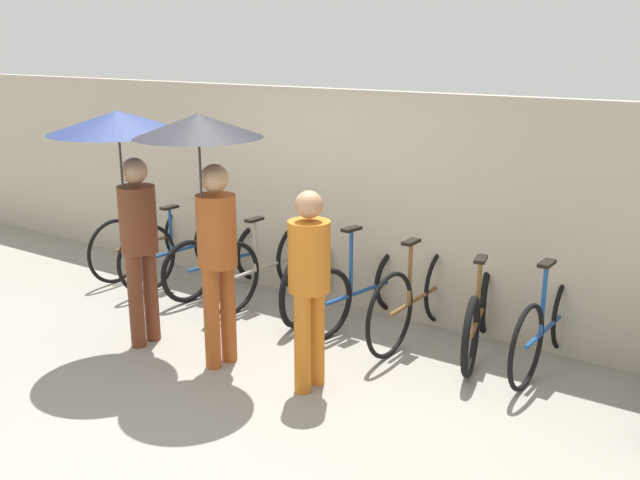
{
  "coord_description": "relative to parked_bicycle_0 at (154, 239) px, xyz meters",
  "views": [
    {
      "loc": [
        3.81,
        -3.75,
        2.62
      ],
      "look_at": [
        0.57,
        1.03,
        1.0
      ],
      "focal_mm": 40.0,
      "sensor_mm": 36.0,
      "label": 1
    }
  ],
  "objects": [
    {
      "name": "parked_bicycle_2",
      "position": [
        1.15,
        -0.06,
        -0.03
      ],
      "size": [
        0.44,
        1.63,
        1.11
      ],
      "rotation": [
        0.0,
        0.0,
        1.43
      ],
      "color": "black",
      "rests_on": "ground"
    },
    {
      "name": "parked_bicycle_5",
      "position": [
        2.89,
        -0.04,
        -0.03
      ],
      "size": [
        0.5,
        1.66,
        0.99
      ],
      "rotation": [
        0.0,
        0.0,
        1.38
      ],
      "color": "black",
      "rests_on": "ground"
    },
    {
      "name": "pedestrian_trailing",
      "position": [
        3.2,
        -1.4,
        0.52
      ],
      "size": [
        0.32,
        0.32,
        1.57
      ],
      "rotation": [
        0.0,
        0.0,
        3.12
      ],
      "color": "#C66B1E",
      "rests_on": "ground"
    },
    {
      "name": "pedestrian_leading",
      "position": [
        1.5,
        -1.62,
        1.29
      ],
      "size": [
        1.13,
        1.13,
        2.07
      ],
      "rotation": [
        0.0,
        0.0,
        3.17
      ],
      "color": "brown",
      "rests_on": "ground"
    },
    {
      "name": "pedestrian_center",
      "position": [
        2.34,
        -1.56,
        1.25
      ],
      "size": [
        0.99,
        0.99,
        2.09
      ],
      "rotation": [
        0.0,
        0.0,
        3.04
      ],
      "color": "#9E4C1E",
      "rests_on": "ground"
    },
    {
      "name": "parked_bicycle_1",
      "position": [
        0.58,
        -0.07,
        0.01
      ],
      "size": [
        0.44,
        1.79,
        1.08
      ],
      "rotation": [
        0.0,
        0.0,
        1.48
      ],
      "color": "black",
      "rests_on": "ground"
    },
    {
      "name": "parked_bicycle_8",
      "position": [
        4.62,
        0.0,
        -0.01
      ],
      "size": [
        0.44,
        1.65,
        1.0
      ],
      "rotation": [
        0.0,
        0.0,
        1.54
      ],
      "color": "black",
      "rests_on": "ground"
    },
    {
      "name": "parked_bicycle_3",
      "position": [
        1.73,
        -0.04,
        0.0
      ],
      "size": [
        0.44,
        1.76,
        0.99
      ],
      "rotation": [
        0.0,
        0.0,
        1.49
      ],
      "color": "black",
      "rests_on": "ground"
    },
    {
      "name": "parked_bicycle_7",
      "position": [
        4.04,
        -0.03,
        -0.04
      ],
      "size": [
        0.55,
        1.59,
        0.98
      ],
      "rotation": [
        0.0,
        0.0,
        1.81
      ],
      "color": "black",
      "rests_on": "ground"
    },
    {
      "name": "back_wall",
      "position": [
        2.31,
        0.35,
        0.7
      ],
      "size": [
        13.75,
        0.12,
        2.17
      ],
      "color": "#B2A893",
      "rests_on": "ground"
    },
    {
      "name": "parked_bicycle_0",
      "position": [
        0.0,
        0.0,
        0.0
      ],
      "size": [
        0.44,
        1.81,
        1.11
      ],
      "rotation": [
        0.0,
        0.0,
        1.52
      ],
      "color": "black",
      "rests_on": "ground"
    },
    {
      "name": "parked_bicycle_4",
      "position": [
        2.31,
        0.04,
        -0.02
      ],
      "size": [
        0.48,
        1.66,
        0.98
      ],
      "rotation": [
        0.0,
        0.0,
        1.75
      ],
      "color": "black",
      "rests_on": "ground"
    },
    {
      "name": "parked_bicycle_6",
      "position": [
        3.46,
        -0.04,
        0.01
      ],
      "size": [
        0.44,
        1.76,
        0.97
      ],
      "rotation": [
        0.0,
        0.0,
        1.54
      ],
      "color": "black",
      "rests_on": "ground"
    },
    {
      "name": "ground_plane",
      "position": [
        2.31,
        -1.8,
        -0.39
      ],
      "size": [
        30.0,
        30.0,
        0.0
      ],
      "primitive_type": "plane",
      "color": "gray"
    }
  ]
}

